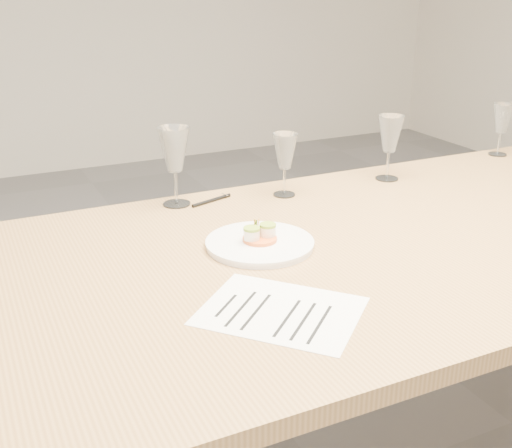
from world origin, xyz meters
name	(u,v)px	position (x,y,z in m)	size (l,w,h in m)	color
dining_table	(347,268)	(0.00, 0.00, 0.68)	(2.40, 1.00, 0.75)	#AC7F4B
dinner_plate	(260,242)	(-0.20, 0.07, 0.76)	(0.25, 0.25, 0.07)	white
recipe_sheet	(280,311)	(-0.30, -0.22, 0.75)	(0.36, 0.37, 0.00)	white
ballpoint_pen	(212,200)	(-0.18, 0.41, 0.75)	(0.13, 0.05, 0.01)	black
wine_glass_0	(174,151)	(-0.28, 0.43, 0.90)	(0.09, 0.09, 0.21)	white
wine_glass_1	(285,153)	(0.03, 0.37, 0.88)	(0.07, 0.07, 0.18)	white
wine_glass_2	(390,135)	(0.38, 0.37, 0.89)	(0.08, 0.08, 0.20)	white
wine_glass_3	(502,119)	(0.90, 0.43, 0.87)	(0.07, 0.07, 0.18)	white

